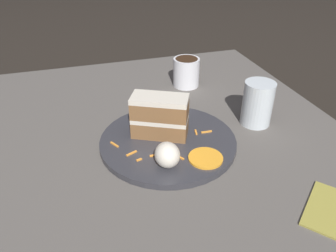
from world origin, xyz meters
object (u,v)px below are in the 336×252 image
Objects in this scene: coffee_mug at (186,71)px; drinking_glass at (257,106)px; cake_slice at (161,116)px; cream_dollop at (167,155)px; orange_garnish at (206,158)px; plate at (168,141)px.

drinking_glass is at bearing 19.36° from coffee_mug.
cake_slice is at bearing -89.56° from drinking_glass.
drinking_glass is 1.28× the size of coffee_mug.
cream_dollop is 0.78× the size of orange_garnish.
cream_dollop reaches higher than orange_garnish.
coffee_mug reaches higher than orange_garnish.
cake_slice is 0.12m from cream_dollop.
orange_garnish is (0.09, 0.05, 0.01)m from plate.
cream_dollop is at bearing -17.83° from plate.
plate is at bearing -84.11° from drinking_glass.
cake_slice reaches higher than orange_garnish.
orange_garnish is at bearing 54.48° from cake_slice.
plate is 5.46× the size of cream_dollop.
cream_dollop is 0.29m from drinking_glass.
drinking_glass reaches higher than plate.
orange_garnish is 0.39m from coffee_mug.
cake_slice reaches higher than cream_dollop.
drinking_glass is (-0.11, 0.27, 0.01)m from cream_dollop.
cream_dollop is at bearing -92.79° from orange_garnish.
drinking_glass is at bearing 116.84° from cake_slice.
cream_dollop is 0.09m from orange_garnish.
cream_dollop is at bearing 16.28° from cake_slice.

